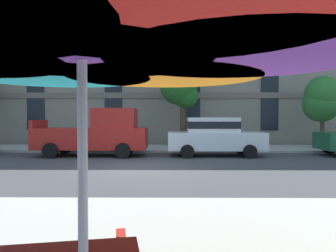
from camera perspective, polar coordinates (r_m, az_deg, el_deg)
name	(u,v)px	position (r m, az deg, el deg)	size (l,w,h in m)	color
ground_plane	(137,168)	(11.04, -5.63, -7.67)	(120.00, 120.00, 0.00)	#424244
sidewalk_far	(150,148)	(17.76, -3.27, -4.05)	(56.00, 3.60, 0.12)	#B2ADA3
apartment_building	(157,42)	(26.61, -2.09, 14.97)	(39.39, 12.08, 16.00)	gray
pickup_red	(97,134)	(14.96, -12.76, -1.38)	(5.10, 2.12, 2.20)	#B21E19
sedan_white	(215,135)	(14.70, 8.44, -1.71)	(4.40, 1.98, 1.78)	silver
street_tree_middle	(180,89)	(18.10, 2.25, 6.64)	(2.19, 2.12, 4.64)	#4C3823
street_tree_right	(322,100)	(19.52, 26.19, 4.23)	(2.04, 2.14, 4.10)	brown
patio_umbrella	(82,28)	(1.99, -15.38, 16.77)	(3.49, 3.24, 2.52)	silver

